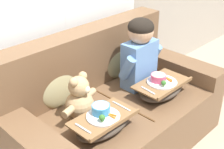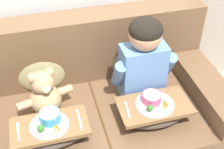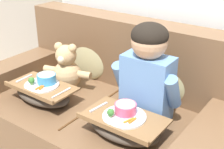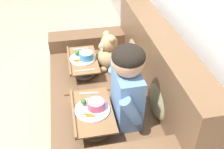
# 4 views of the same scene
# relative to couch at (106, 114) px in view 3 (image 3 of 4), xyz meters

# --- Properties ---
(couch) EXTENTS (1.78, 0.99, 0.95)m
(couch) POSITION_rel_couch_xyz_m (0.00, 0.00, 0.00)
(couch) COLOR brown
(couch) RESTS_ON ground_plane
(throw_pillow_behind_child) EXTENTS (0.37, 0.18, 0.38)m
(throw_pillow_behind_child) POSITION_rel_couch_xyz_m (0.33, 0.24, 0.29)
(throw_pillow_behind_child) COLOR tan
(throw_pillow_behind_child) RESTS_ON couch
(throw_pillow_behind_teddy) EXTENTS (0.38, 0.18, 0.40)m
(throw_pillow_behind_teddy) POSITION_rel_couch_xyz_m (-0.33, 0.24, 0.29)
(throw_pillow_behind_teddy) COLOR tan
(throw_pillow_behind_teddy) RESTS_ON couch
(child_figure) EXTENTS (0.43, 0.22, 0.61)m
(child_figure) POSITION_rel_couch_xyz_m (0.33, -0.02, 0.45)
(child_figure) COLOR #5B84BC
(child_figure) RESTS_ON couch
(teddy_bear) EXTENTS (0.38, 0.27, 0.35)m
(teddy_bear) POSITION_rel_couch_xyz_m (-0.33, -0.03, 0.27)
(teddy_bear) COLOR tan
(teddy_bear) RESTS_ON couch
(lap_tray_child) EXTENTS (0.47, 0.28, 0.19)m
(lap_tray_child) POSITION_rel_couch_xyz_m (0.33, -0.27, 0.19)
(lap_tray_child) COLOR #473D33
(lap_tray_child) RESTS_ON child_figure
(lap_tray_teddy) EXTENTS (0.46, 0.26, 0.19)m
(lap_tray_teddy) POSITION_rel_couch_xyz_m (-0.33, -0.27, 0.19)
(lap_tray_teddy) COLOR #473D33
(lap_tray_teddy) RESTS_ON teddy_bear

